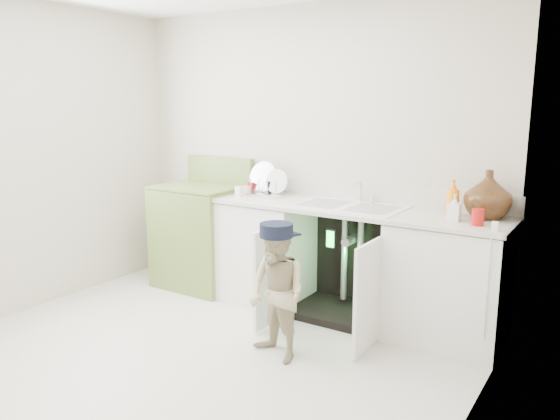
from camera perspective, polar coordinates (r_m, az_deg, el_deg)
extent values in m
plane|color=beige|center=(3.89, -8.94, -14.85)|extent=(3.50, 3.50, 0.00)
cube|color=beige|center=(4.73, 2.80, 5.79)|extent=(3.50, 2.50, 0.02)
cube|color=beige|center=(4.87, -25.03, 4.90)|extent=(2.50, 3.00, 0.02)
cube|color=beige|center=(2.69, 19.26, 0.89)|extent=(2.50, 3.00, 0.02)
cube|color=white|center=(4.76, -1.72, -4.21)|extent=(0.80, 0.60, 0.86)
cube|color=white|center=(4.11, 17.13, -7.28)|extent=(0.80, 0.60, 0.86)
cube|color=black|center=(4.61, 8.46, -4.86)|extent=(0.80, 0.06, 0.86)
cube|color=black|center=(4.51, 6.85, -10.57)|extent=(0.80, 0.60, 0.06)
cylinder|color=gray|center=(4.49, 6.74, -5.01)|extent=(0.05, 0.05, 0.70)
cylinder|color=gray|center=(4.43, 8.37, -5.27)|extent=(0.05, 0.05, 0.70)
cylinder|color=gray|center=(4.37, 7.33, -3.16)|extent=(0.07, 0.18, 0.07)
cube|color=white|center=(4.16, -1.08, -6.97)|extent=(0.03, 0.40, 0.76)
cube|color=white|center=(3.80, 9.11, -8.94)|extent=(0.02, 0.40, 0.76)
cube|color=silver|center=(4.27, 7.12, 0.14)|extent=(2.44, 0.64, 0.03)
cube|color=silver|center=(4.51, 8.76, 1.87)|extent=(2.44, 0.02, 0.15)
cube|color=white|center=(4.27, 7.13, 0.28)|extent=(0.85, 0.55, 0.02)
cube|color=gray|center=(4.35, 4.70, 0.69)|extent=(0.34, 0.40, 0.01)
cube|color=gray|center=(4.18, 9.66, 0.12)|extent=(0.34, 0.40, 0.01)
cylinder|color=silver|center=(4.44, 8.40, 1.93)|extent=(0.03, 0.03, 0.17)
cylinder|color=silver|center=(4.38, 8.10, 2.80)|extent=(0.02, 0.14, 0.02)
cylinder|color=silver|center=(4.41, 9.68, 1.16)|extent=(0.04, 0.04, 0.06)
cylinder|color=silver|center=(3.72, 20.83, -7.57)|extent=(0.01, 0.01, 0.70)
cube|color=silver|center=(3.70, 21.54, -1.58)|extent=(0.04, 0.02, 0.06)
cube|color=silver|center=(4.79, -1.52, 1.76)|extent=(0.44, 0.29, 0.02)
cylinder|color=silver|center=(4.81, -1.77, 2.74)|extent=(0.27, 0.10, 0.26)
cylinder|color=white|center=(4.71, -0.35, 2.44)|extent=(0.21, 0.06, 0.21)
cylinder|color=silver|center=(4.80, -3.93, 2.63)|extent=(0.01, 0.01, 0.13)
cylinder|color=silver|center=(4.75, -3.08, 2.55)|extent=(0.01, 0.01, 0.13)
cylinder|color=silver|center=(4.70, -2.21, 2.46)|extent=(0.01, 0.01, 0.13)
cylinder|color=silver|center=(4.65, -1.33, 2.37)|extent=(0.01, 0.01, 0.13)
cylinder|color=silver|center=(4.60, -0.43, 2.28)|extent=(0.01, 0.01, 0.13)
imported|color=#4B2D15|center=(4.05, 20.92, 1.53)|extent=(0.33, 0.33, 0.34)
imported|color=orange|center=(4.07, 17.62, 1.25)|extent=(0.10, 0.10, 0.26)
imported|color=white|center=(3.91, 17.77, 0.23)|extent=(0.08, 0.08, 0.18)
cylinder|color=#B5130F|center=(3.82, 19.97, -0.71)|extent=(0.08, 0.08, 0.11)
cylinder|color=red|center=(4.83, -3.12, 2.30)|extent=(0.05, 0.05, 0.10)
cylinder|color=beige|center=(4.75, -3.50, 2.04)|extent=(0.06, 0.06, 0.08)
cylinder|color=black|center=(4.76, -1.14, 2.31)|extent=(0.04, 0.04, 0.12)
cube|color=white|center=(4.68, -4.32, 1.94)|extent=(0.05, 0.05, 0.09)
cube|color=olive|center=(5.14, -8.17, -2.79)|extent=(0.76, 0.65, 0.92)
cube|color=olive|center=(5.05, -8.32, 2.45)|extent=(0.76, 0.65, 0.02)
cube|color=olive|center=(5.25, -6.31, 4.22)|extent=(0.76, 0.06, 0.24)
cylinder|color=black|center=(5.06, -11.13, 2.31)|extent=(0.17, 0.17, 0.02)
cylinder|color=silver|center=(5.06, -11.14, 2.44)|extent=(0.20, 0.20, 0.01)
cylinder|color=black|center=(5.29, -8.74, 2.78)|extent=(0.17, 0.17, 0.02)
cylinder|color=silver|center=(5.29, -8.74, 2.91)|extent=(0.20, 0.20, 0.01)
cylinder|color=black|center=(4.81, -7.86, 1.95)|extent=(0.17, 0.17, 0.02)
cylinder|color=silver|center=(4.81, -7.86, 2.09)|extent=(0.20, 0.20, 0.01)
cylinder|color=black|center=(5.05, -5.49, 2.45)|extent=(0.17, 0.17, 0.02)
cylinder|color=silver|center=(5.05, -5.50, 2.59)|extent=(0.20, 0.20, 0.01)
imported|color=tan|center=(3.64, -0.34, -8.75)|extent=(0.53, 0.46, 0.91)
cylinder|color=black|center=(3.52, -0.35, -2.23)|extent=(0.28, 0.28, 0.09)
cube|color=black|center=(3.59, 0.89, -2.54)|extent=(0.19, 0.14, 0.01)
cube|color=black|center=(3.99, 5.32, -3.02)|extent=(0.07, 0.01, 0.14)
cube|color=#26F23F|center=(3.99, 5.27, -3.05)|extent=(0.06, 0.00, 0.12)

